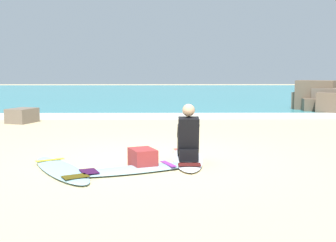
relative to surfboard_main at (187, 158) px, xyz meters
The scene contains 10 objects.
ground_plane 0.67m from the surfboard_main, behind, with size 80.00×80.00×0.00m, color beige.
sea 20.54m from the surfboard_main, 91.86° to the left, with size 80.00×28.00×0.10m, color teal.
breaking_foam 6.87m from the surfboard_main, 95.57° to the left, with size 80.00×0.90×0.11m, color white.
surfboard_main is the anchor object (origin of this frame).
surfer_seated 0.50m from the surfboard_main, 90.91° to the right, with size 0.37×0.70×0.95m.
surfboard_spare_near 2.22m from the surfboard_main, 156.69° to the right, with size 1.55×2.17×0.08m.
surfboard_spare_far 1.28m from the surfboard_main, 135.26° to the right, with size 2.20×1.33×0.08m.
rock_outcrop_distant 10.06m from the surfboard_main, 56.25° to the left, with size 2.36×2.58×1.19m.
shoreline_rock 7.17m from the surfboard_main, 130.74° to the left, with size 0.84×0.64×0.43m, color #756656.
beach_bag 1.02m from the surfboard_main, 138.62° to the right, with size 0.36×0.48×0.32m, color maroon.
Camera 1 is at (0.24, -7.57, 1.59)m, focal length 46.31 mm.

